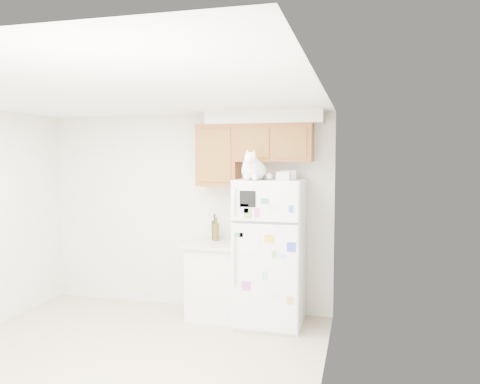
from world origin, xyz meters
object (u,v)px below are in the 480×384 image
(base_counter, at_px, (216,279))
(storage_box_front, at_px, (284,176))
(bottle_amber, at_px, (216,229))
(storage_box_back, at_px, (288,175))
(bottle_green, at_px, (215,227))
(refrigerator, at_px, (270,252))
(cat, at_px, (253,169))

(base_counter, height_order, storage_box_front, storage_box_front)
(bottle_amber, bearing_deg, storage_box_front, -18.84)
(storage_box_front, height_order, bottle_amber, storage_box_front)
(base_counter, height_order, storage_box_back, storage_box_back)
(storage_box_back, relative_size, bottle_green, 0.55)
(refrigerator, height_order, bottle_green, refrigerator)
(refrigerator, distance_m, storage_box_front, 0.92)
(base_counter, height_order, bottle_amber, bottle_amber)
(cat, bearing_deg, storage_box_front, 22.85)
(base_counter, xyz_separation_m, bottle_amber, (-0.03, 0.11, 0.60))
(bottle_green, bearing_deg, cat, -39.69)
(bottle_amber, bearing_deg, cat, -37.50)
(storage_box_front, height_order, bottle_green, storage_box_front)
(cat, relative_size, storage_box_back, 2.68)
(storage_box_front, bearing_deg, cat, -150.32)
(storage_box_back, bearing_deg, storage_box_front, -100.21)
(refrigerator, distance_m, bottle_amber, 0.77)
(base_counter, distance_m, bottle_amber, 0.62)
(refrigerator, relative_size, base_counter, 1.85)
(refrigerator, xyz_separation_m, cat, (-0.15, -0.25, 0.98))
(bottle_amber, bearing_deg, base_counter, -75.25)
(cat, xyz_separation_m, storage_box_back, (0.33, 0.40, -0.08))
(cat, relative_size, bottle_amber, 1.64)
(refrigerator, height_order, storage_box_front, storage_box_front)
(base_counter, distance_m, cat, 1.50)
(storage_box_front, bearing_deg, storage_box_back, 94.86)
(storage_box_back, bearing_deg, bottle_amber, 169.21)
(refrigerator, relative_size, bottle_green, 5.21)
(storage_box_back, distance_m, bottle_green, 1.16)
(base_counter, relative_size, bottle_green, 2.82)
(storage_box_back, height_order, bottle_green, storage_box_back)
(storage_box_front, xyz_separation_m, bottle_green, (-0.94, 0.38, -0.66))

